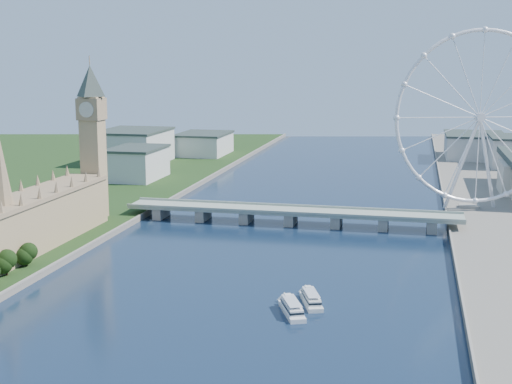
% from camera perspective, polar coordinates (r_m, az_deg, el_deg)
% --- Properties ---
extents(parliament_range, '(24.00, 200.00, 70.00)m').
position_cam_1_polar(parliament_range, '(390.94, -19.50, -3.08)').
color(parliament_range, tan).
rests_on(parliament_range, ground).
extents(big_ben, '(20.02, 20.02, 110.00)m').
position_cam_1_polar(big_ben, '(477.07, -12.99, 5.49)').
color(big_ben, tan).
rests_on(big_ben, ground).
extents(westminster_bridge, '(220.00, 22.00, 9.50)m').
position_cam_1_polar(westminster_bridge, '(468.13, 2.82, -1.78)').
color(westminster_bridge, gray).
rests_on(westminster_bridge, ground).
extents(london_eye, '(113.60, 39.12, 124.30)m').
position_cam_1_polar(london_eye, '(509.08, 17.47, 5.68)').
color(london_eye, silver).
rests_on(london_eye, ground).
extents(city_skyline, '(505.00, 280.00, 32.00)m').
position_cam_1_polar(city_skyline, '(717.44, 9.49, 3.25)').
color(city_skyline, beige).
rests_on(city_skyline, ground).
extents(tour_boat_near, '(17.43, 28.65, 6.18)m').
position_cam_1_polar(tour_boat_near, '(308.34, 2.88, -9.68)').
color(tour_boat_near, silver).
rests_on(tour_boat_near, ground).
extents(tour_boat_far, '(15.39, 27.76, 5.94)m').
position_cam_1_polar(tour_boat_far, '(320.31, 4.43, -8.91)').
color(tour_boat_far, silver).
rests_on(tour_boat_far, ground).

